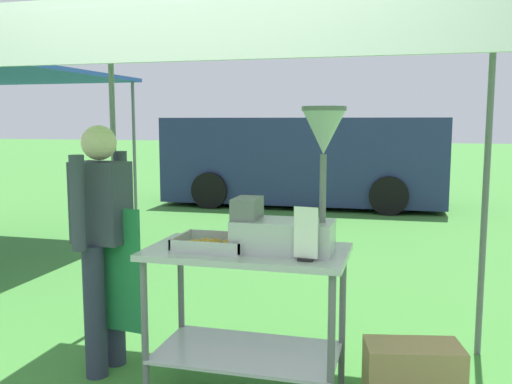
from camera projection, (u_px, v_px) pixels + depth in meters
ground_plane at (331, 236)px, 7.97m from camera, size 70.00×70.00×0.00m
stall_canopy at (251, 42)px, 3.16m from camera, size 3.01×1.94×2.17m
donut_cart at (247, 290)px, 3.25m from camera, size 1.15×0.63×0.90m
donut_tray at (213, 245)px, 3.22m from camera, size 0.42×0.33×0.07m
donut_fryer at (292, 203)px, 3.09m from camera, size 0.62×0.28×0.81m
menu_sign at (306, 238)px, 2.92m from camera, size 0.13×0.05×0.29m
vendor at (103, 236)px, 3.58m from camera, size 0.46×0.54×1.61m
supply_crate at (413, 373)px, 3.26m from camera, size 0.60×0.40×0.35m
van_navy at (305, 160)px, 10.93m from camera, size 5.32×2.21×1.69m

